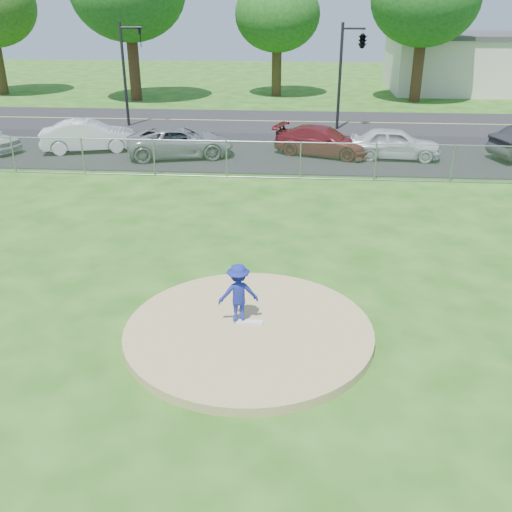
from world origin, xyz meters
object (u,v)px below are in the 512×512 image
(traffic_signal_center, at_px, (360,42))
(parked_car_darkred, at_px, (323,141))
(parked_car_pearl, at_px, (395,143))
(traffic_signal_left, at_px, (128,65))
(parked_car_white, at_px, (89,136))
(traffic_cone, at_px, (135,147))
(pitcher, at_px, (238,293))
(commercial_building, at_px, (494,62))
(tree_center, at_px, (278,3))
(parked_car_gray, at_px, (180,142))

(traffic_signal_center, relative_size, parked_car_darkred, 1.23)
(parked_car_darkred, bearing_deg, parked_car_pearl, -77.33)
(traffic_signal_left, xyz_separation_m, parked_car_pearl, (14.04, -6.38, -2.66))
(traffic_signal_left, distance_m, parked_car_white, 6.67)
(traffic_signal_left, height_order, traffic_signal_center, same)
(traffic_cone, bearing_deg, pitcher, -66.65)
(commercial_building, height_order, traffic_signal_center, traffic_signal_center)
(commercial_building, relative_size, parked_car_pearl, 4.01)
(commercial_building, bearing_deg, parked_car_pearl, -115.60)
(traffic_signal_center, xyz_separation_m, pitcher, (-4.22, -21.73, -3.73))
(tree_center, bearing_deg, commercial_building, 13.24)
(traffic_cone, height_order, parked_car_pearl, parked_car_pearl)
(traffic_signal_left, xyz_separation_m, parked_car_darkred, (10.77, -6.00, -2.69))
(traffic_signal_left, relative_size, traffic_signal_center, 1.00)
(commercial_building, relative_size, parked_car_white, 3.70)
(parked_car_white, bearing_deg, parked_car_gray, -114.89)
(tree_center, height_order, parked_car_darkred, tree_center)
(pitcher, bearing_deg, traffic_cone, -80.72)
(traffic_cone, bearing_deg, parked_car_white, 167.07)
(tree_center, distance_m, parked_car_pearl, 20.26)
(parked_car_white, relative_size, parked_car_pearl, 1.08)
(traffic_cone, height_order, parked_car_darkred, parked_car_darkred)
(parked_car_darkred, xyz_separation_m, parked_car_pearl, (3.26, -0.39, 0.04))
(traffic_signal_center, distance_m, parked_car_white, 14.96)
(traffic_signal_center, bearing_deg, tree_center, 112.49)
(pitcher, xyz_separation_m, parked_car_gray, (-4.32, 14.88, -0.20))
(pitcher, relative_size, parked_car_gray, 0.28)
(commercial_building, bearing_deg, traffic_signal_left, -147.13)
(traffic_signal_center, distance_m, pitcher, 22.44)
(parked_car_white, bearing_deg, traffic_signal_left, -19.24)
(parked_car_pearl, bearing_deg, tree_center, 23.04)
(traffic_cone, bearing_deg, tree_center, 72.89)
(commercial_building, xyz_separation_m, parked_car_white, (-25.12, -22.13, -1.42))
(parked_car_gray, bearing_deg, parked_car_pearl, -101.38)
(traffic_signal_left, bearing_deg, parked_car_pearl, -24.46)
(parked_car_gray, bearing_deg, pitcher, -177.89)
(traffic_signal_left, height_order, parked_car_pearl, traffic_signal_left)
(traffic_signal_center, height_order, parked_car_white, traffic_signal_center)
(pitcher, distance_m, traffic_cone, 16.40)
(commercial_building, bearing_deg, tree_center, -166.76)
(traffic_signal_left, distance_m, parked_car_pearl, 15.65)
(commercial_building, height_order, traffic_signal_left, traffic_signal_left)
(tree_center, relative_size, traffic_signal_left, 1.76)
(pitcher, height_order, parked_car_darkred, pitcher)
(commercial_building, bearing_deg, parked_car_white, -138.63)
(parked_car_white, height_order, parked_car_darkred, parked_car_white)
(tree_center, xyz_separation_m, pitcher, (0.75, -33.73, -5.59))
(traffic_signal_center, relative_size, parked_car_pearl, 1.37)
(tree_center, xyz_separation_m, traffic_cone, (-5.75, -18.67, -6.08))
(traffic_cone, bearing_deg, parked_car_pearl, 1.37)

